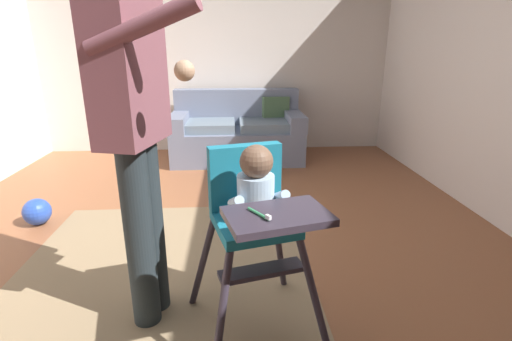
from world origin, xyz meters
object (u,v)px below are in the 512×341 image
(toy_ball, at_px, (37,212))
(adult_standing, at_px, (136,130))
(high_chair, at_px, (254,206))
(couch, at_px, (238,133))

(toy_ball, bearing_deg, adult_standing, -45.14)
(high_chair, distance_m, adult_standing, 0.65)
(couch, xyz_separation_m, high_chair, (0.02, -3.11, 0.34))
(couch, bearing_deg, adult_standing, -9.89)
(couch, height_order, high_chair, high_chair)
(couch, height_order, adult_standing, adult_standing)
(high_chair, xyz_separation_m, adult_standing, (-0.54, 0.14, 0.33))
(high_chair, bearing_deg, toy_ball, -141.77)
(couch, distance_m, toy_ball, 2.48)
(couch, relative_size, adult_standing, 0.92)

